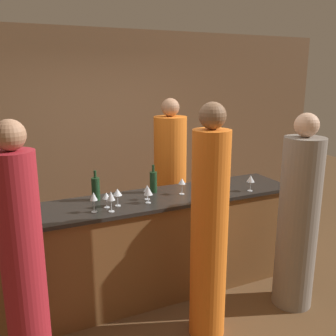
{
  "coord_description": "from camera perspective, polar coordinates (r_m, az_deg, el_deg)",
  "views": [
    {
      "loc": [
        -1.26,
        -3.17,
        2.17
      ],
      "look_at": [
        0.25,
        0.1,
        1.27
      ],
      "focal_mm": 40.0,
      "sensor_mm": 36.0,
      "label": 1
    }
  ],
  "objects": [
    {
      "name": "ground_plane",
      "position": [
        4.04,
        -2.81,
        -18.41
      ],
      "size": [
        14.0,
        14.0,
        0.0
      ],
      "primitive_type": "plane",
      "color": "brown"
    },
    {
      "name": "back_wall",
      "position": [
        5.54,
        -11.54,
        5.82
      ],
      "size": [
        8.0,
        0.06,
        2.8
      ],
      "color": "brown",
      "rests_on": "ground_plane"
    },
    {
      "name": "bar_counter",
      "position": [
        3.79,
        -2.9,
        -11.89
      ],
      "size": [
        3.05,
        0.64,
        1.02
      ],
      "color": "brown",
      "rests_on": "ground_plane"
    },
    {
      "name": "bartender",
      "position": [
        4.63,
        0.34,
        -2.13
      ],
      "size": [
        0.4,
        0.4,
        1.9
      ],
      "rotation": [
        0.0,
        0.0,
        3.14
      ],
      "color": "orange",
      "rests_on": "ground_plane"
    },
    {
      "name": "guest_0",
      "position": [
        3.09,
        6.29,
        -9.57
      ],
      "size": [
        0.3,
        0.3,
        1.98
      ],
      "color": "orange",
      "rests_on": "ground_plane"
    },
    {
      "name": "guest_1",
      "position": [
        2.74,
        -21.13,
        -14.34
      ],
      "size": [
        0.28,
        0.28,
        1.91
      ],
      "color": "maroon",
      "rests_on": "ground_plane"
    },
    {
      "name": "guest_2",
      "position": [
        3.7,
        19.21,
        -7.53
      ],
      "size": [
        0.37,
        0.37,
        1.85
      ],
      "color": "gray",
      "rests_on": "ground_plane"
    },
    {
      "name": "wine_bottle_0",
      "position": [
        3.58,
        -10.95,
        -3.07
      ],
      "size": [
        0.08,
        0.08,
        0.29
      ],
      "color": "#19381E",
      "rests_on": "bar_counter"
    },
    {
      "name": "wine_bottle_1",
      "position": [
        3.18,
        -20.23,
        -6.1
      ],
      "size": [
        0.08,
        0.08,
        0.28
      ],
      "color": "#19381E",
      "rests_on": "bar_counter"
    },
    {
      "name": "wine_bottle_2",
      "position": [
        3.75,
        -2.25,
        -2.08
      ],
      "size": [
        0.07,
        0.07,
        0.28
      ],
      "color": "#19381E",
      "rests_on": "bar_counter"
    },
    {
      "name": "wine_glass_0",
      "position": [
        3.26,
        -11.27,
        -4.36
      ],
      "size": [
        0.07,
        0.07,
        0.18
      ],
      "color": "silver",
      "rests_on": "bar_counter"
    },
    {
      "name": "wine_glass_1",
      "position": [
        3.68,
        2.14,
        -2.12
      ],
      "size": [
        0.07,
        0.07,
        0.16
      ],
      "color": "silver",
      "rests_on": "bar_counter"
    },
    {
      "name": "wine_glass_2",
      "position": [
        3.53,
        -3.2,
        -3.19
      ],
      "size": [
        0.07,
        0.07,
        0.14
      ],
      "color": "silver",
      "rests_on": "bar_counter"
    },
    {
      "name": "wine_glass_3",
      "position": [
        3.38,
        -7.72,
        -3.73
      ],
      "size": [
        0.08,
        0.08,
        0.16
      ],
      "color": "silver",
      "rests_on": "bar_counter"
    },
    {
      "name": "wine_glass_4",
      "position": [
        3.25,
        -8.69,
        -4.3
      ],
      "size": [
        0.07,
        0.07,
        0.18
      ],
      "color": "silver",
      "rests_on": "bar_counter"
    },
    {
      "name": "wine_glass_5",
      "position": [
        3.36,
        -9.39,
        -4.26
      ],
      "size": [
        0.07,
        0.07,
        0.14
      ],
      "color": "silver",
      "rests_on": "bar_counter"
    },
    {
      "name": "wine_glass_6",
      "position": [
        3.44,
        -3.05,
        -3.5
      ],
      "size": [
        0.08,
        0.08,
        0.16
      ],
      "color": "silver",
      "rests_on": "bar_counter"
    },
    {
      "name": "wine_glass_7",
      "position": [
        3.87,
        12.47,
        -1.65
      ],
      "size": [
        0.08,
        0.08,
        0.17
      ],
      "color": "silver",
      "rests_on": "bar_counter"
    }
  ]
}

